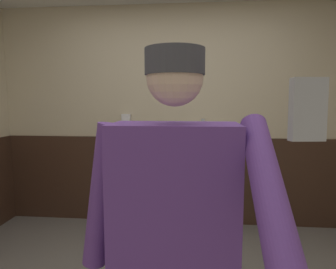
{
  "coord_description": "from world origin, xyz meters",
  "views": [
    {
      "loc": [
        0.23,
        -1.62,
        1.44
      ],
      "look_at": [
        0.08,
        0.02,
        1.25
      ],
      "focal_mm": 30.96,
      "sensor_mm": 36.0,
      "label": 1
    }
  ],
  "objects": [
    {
      "name": "person",
      "position": [
        0.16,
        -0.59,
        0.95
      ],
      "size": [
        0.68,
        0.6,
        1.62
      ],
      "color": "#2D3342",
      "rests_on": "ground_plane"
    },
    {
      "name": "wainscot_band_back",
      "position": [
        0.0,
        1.71,
        0.51
      ],
      "size": [
        4.06,
        0.03,
        1.02
      ],
      "primitive_type": "cube",
      "color": "#382319",
      "rests_on": "ground_plane"
    },
    {
      "name": "wall_back",
      "position": [
        0.0,
        1.78,
        1.26
      ],
      "size": [
        4.66,
        0.12,
        2.52
      ],
      "primitive_type": "cube",
      "color": "beige",
      "rests_on": "ground_plane"
    },
    {
      "name": "urinal_solo",
      "position": [
        0.33,
        1.56,
        0.78
      ],
      "size": [
        0.4,
        0.34,
        1.24
      ],
      "color": "white",
      "rests_on": "ground_plane"
    },
    {
      "name": "cell_phone",
      "position": [
        0.43,
        -1.09,
        1.43
      ],
      "size": [
        0.06,
        0.03,
        0.11
      ],
      "primitive_type": "cube",
      "rotation": [
        -0.03,
        0.0,
        0.14
      ],
      "color": "#A5A8B2"
    },
    {
      "name": "soap_dispenser",
      "position": [
        -0.56,
        1.68,
        1.2
      ],
      "size": [
        0.1,
        0.07,
        0.18
      ],
      "primitive_type": "cube",
      "color": "silver"
    }
  ]
}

